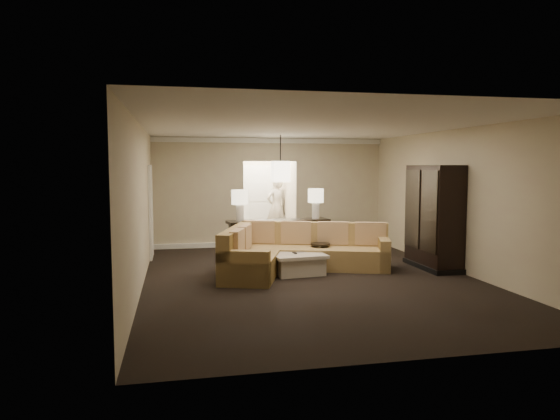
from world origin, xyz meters
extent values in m
plane|color=black|center=(0.00, 0.00, 0.00)|extent=(8.00, 8.00, 0.00)
cube|color=beige|center=(0.00, 4.00, 1.40)|extent=(6.00, 0.04, 2.80)
cube|color=beige|center=(0.00, -4.00, 1.40)|extent=(6.00, 0.04, 2.80)
cube|color=beige|center=(-3.00, 0.00, 1.40)|extent=(0.04, 8.00, 2.80)
cube|color=beige|center=(3.00, 0.00, 1.40)|extent=(0.04, 8.00, 2.80)
cube|color=white|center=(0.00, 0.00, 2.80)|extent=(6.00, 8.00, 0.02)
cube|color=white|center=(0.00, 3.95, 2.73)|extent=(6.00, 0.10, 0.12)
cube|color=white|center=(0.00, 3.95, 0.06)|extent=(6.00, 0.10, 0.12)
cube|color=white|center=(-2.97, 2.80, 1.05)|extent=(0.05, 0.90, 2.10)
cube|color=beige|center=(0.00, 5.00, 0.00)|extent=(1.40, 2.00, 0.01)
cube|color=#F0E7C4|center=(-0.70, 5.00, 1.40)|extent=(0.04, 2.00, 2.80)
cube|color=#F0E7C4|center=(0.70, 5.00, 1.40)|extent=(0.04, 2.00, 2.80)
cube|color=#F0E7C4|center=(0.00, 6.00, 1.40)|extent=(1.40, 0.04, 2.80)
cube|color=white|center=(0.00, 5.97, 1.05)|extent=(0.90, 0.05, 2.10)
cube|color=brown|center=(0.30, 0.95, 0.22)|extent=(3.21, 1.87, 0.43)
cube|color=brown|center=(-1.10, 0.18, 0.22)|extent=(1.34, 1.66, 0.43)
cube|color=brown|center=(0.41, 1.27, 0.67)|extent=(2.99, 1.23, 0.47)
cube|color=brown|center=(-1.25, 0.78, 0.67)|extent=(1.03, 2.40, 0.47)
cube|color=brown|center=(1.66, 0.48, 0.32)|extent=(0.49, 0.94, 0.63)
cube|color=brown|center=(-1.30, -0.40, 0.32)|extent=(0.94, 0.49, 0.63)
cube|color=#AA7F5A|center=(-0.67, 1.59, 0.69)|extent=(0.65, 0.36, 0.47)
cube|color=#AA7F5A|center=(0.05, 1.34, 0.69)|extent=(0.65, 0.36, 0.47)
cube|color=#AA7F5A|center=(0.78, 1.09, 0.69)|extent=(0.65, 0.36, 0.47)
cube|color=#AA7F5A|center=(1.51, 0.84, 0.69)|extent=(0.65, 0.36, 0.47)
cube|color=#AA7F5A|center=(-1.10, 0.84, 0.69)|extent=(0.35, 0.63, 0.47)
cube|color=#AA7F5A|center=(-1.34, 0.16, 0.69)|extent=(0.35, 0.63, 0.47)
cube|color=silver|center=(-0.14, 0.52, 0.17)|extent=(0.98, 0.98, 0.34)
cube|color=silver|center=(-0.14, 0.52, 0.37)|extent=(1.09, 1.09, 0.06)
cube|color=black|center=(-0.19, 0.47, 0.41)|extent=(0.07, 0.16, 0.02)
cube|color=beige|center=(-0.01, 0.69, 0.40)|extent=(0.25, 0.32, 0.01)
cube|color=black|center=(-0.19, 2.00, 0.85)|extent=(2.34, 0.78, 0.06)
cube|color=black|center=(-1.22, 1.88, 0.42)|extent=(0.14, 0.48, 0.83)
cube|color=black|center=(0.85, 2.12, 0.42)|extent=(0.14, 0.48, 0.83)
cube|color=black|center=(-0.19, 2.00, 0.13)|extent=(2.23, 0.72, 0.04)
cube|color=black|center=(2.70, 0.42, 1.05)|extent=(0.58, 1.39, 2.09)
cube|color=black|center=(2.40, 0.07, 1.20)|extent=(0.03, 0.62, 1.59)
cube|color=black|center=(2.40, 0.76, 1.20)|extent=(0.03, 0.62, 1.59)
cube|color=black|center=(2.70, 0.42, 0.05)|extent=(0.62, 1.45, 0.10)
cylinder|color=black|center=(0.46, 0.93, 0.48)|extent=(0.40, 0.40, 0.04)
torus|color=silver|center=(0.46, 0.93, 0.09)|extent=(0.33, 0.33, 0.02)
cylinder|color=silver|center=(0.61, 0.96, 0.24)|extent=(0.02, 0.02, 0.48)
cylinder|color=silver|center=(0.36, 1.05, 0.24)|extent=(0.02, 0.02, 0.48)
cylinder|color=silver|center=(0.41, 0.78, 0.24)|extent=(0.02, 0.02, 0.48)
cylinder|color=white|center=(-1.07, 1.90, 1.07)|extent=(0.17, 0.17, 0.36)
cylinder|color=#F9E7BA|center=(-1.07, 1.90, 1.41)|extent=(0.35, 0.35, 0.31)
cylinder|color=white|center=(0.69, 2.10, 1.07)|extent=(0.17, 0.17, 0.36)
cylinder|color=#F9E7BA|center=(0.69, 2.10, 1.41)|extent=(0.35, 0.35, 0.31)
cylinder|color=black|center=(0.00, 2.70, 2.50)|extent=(0.02, 0.02, 0.60)
cube|color=#F3E3BE|center=(0.00, 2.70, 1.95)|extent=(0.38, 0.38, 0.48)
imported|color=beige|center=(0.45, 5.40, 0.97)|extent=(0.81, 0.65, 1.94)
camera|label=1|loc=(-2.41, -8.77, 2.07)|focal=32.00mm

